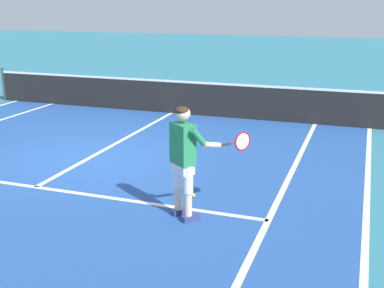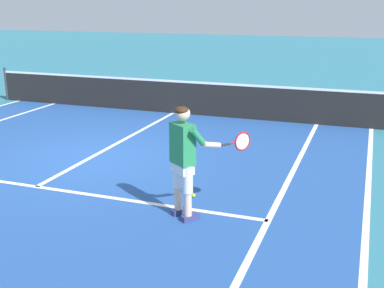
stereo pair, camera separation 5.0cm
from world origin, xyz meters
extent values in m
plane|color=teal|center=(0.00, 0.00, 0.00)|extent=(80.00, 80.00, 0.00)
cube|color=#234C93|center=(0.00, -0.69, 0.00)|extent=(10.98, 10.90, 0.00)
cube|color=white|center=(0.00, -1.84, 0.00)|extent=(8.23, 0.10, 0.01)
cube|color=white|center=(0.00, 1.36, 0.00)|extent=(0.10, 6.40, 0.01)
cube|color=white|center=(4.12, -0.69, 0.00)|extent=(0.10, 10.50, 0.01)
cube|color=white|center=(5.49, -0.69, 0.00)|extent=(0.10, 10.50, 0.01)
cylinder|color=#333338|center=(-5.94, 4.56, 0.54)|extent=(0.08, 0.08, 1.07)
cube|color=black|center=(0.00, 4.56, 0.46)|extent=(11.84, 0.02, 0.91)
cube|color=white|center=(0.00, 4.56, 0.94)|extent=(11.84, 0.03, 0.06)
cube|color=navy|center=(2.80, -2.06, 0.04)|extent=(0.25, 0.29, 0.09)
cube|color=navy|center=(3.02, -2.22, 0.04)|extent=(0.25, 0.29, 0.09)
cylinder|color=beige|center=(2.77, -2.09, 0.27)|extent=(0.11, 0.11, 0.36)
cylinder|color=silver|center=(2.77, -2.09, 0.66)|extent=(0.14, 0.14, 0.41)
cylinder|color=beige|center=(3.00, -2.25, 0.27)|extent=(0.11, 0.11, 0.36)
cylinder|color=silver|center=(3.00, -2.25, 0.66)|extent=(0.14, 0.14, 0.41)
cube|color=silver|center=(2.89, -2.17, 0.82)|extent=(0.39, 0.36, 0.20)
cube|color=#28844C|center=(2.89, -2.17, 1.16)|extent=(0.44, 0.40, 0.60)
cylinder|color=beige|center=(2.69, -2.03, 1.11)|extent=(0.09, 0.09, 0.62)
cylinder|color=#28844C|center=(3.15, -2.25, 1.31)|extent=(0.23, 0.26, 0.29)
cylinder|color=beige|center=(3.31, -2.11, 1.17)|extent=(0.24, 0.28, 0.14)
sphere|color=beige|center=(2.89, -2.16, 1.60)|extent=(0.21, 0.21, 0.21)
ellipsoid|color=#382314|center=(2.88, -2.18, 1.66)|extent=(0.28, 0.28, 0.12)
cylinder|color=#232326|center=(3.45, -1.94, 1.14)|extent=(0.14, 0.18, 0.03)
cylinder|color=red|center=(3.54, -1.82, 1.14)|extent=(0.08, 0.09, 0.02)
torus|color=red|center=(3.65, -1.67, 1.14)|extent=(0.20, 0.25, 0.30)
cylinder|color=silver|center=(3.65, -1.67, 1.14)|extent=(0.15, 0.20, 0.25)
sphere|color=#CCE02D|center=(2.76, -1.35, 0.03)|extent=(0.07, 0.07, 0.07)
camera|label=1|loc=(5.30, -8.57, 3.13)|focal=46.21mm
camera|label=2|loc=(5.35, -8.56, 3.13)|focal=46.21mm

